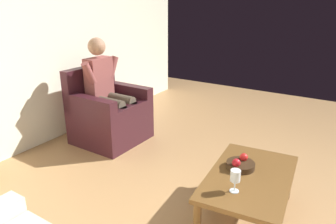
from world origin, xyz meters
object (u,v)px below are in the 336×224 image
object	(u,v)px
person_seated	(107,87)
coffee_table	(249,182)
fruit_bowl	(240,164)
armchair	(109,115)
wine_glass_near	(235,177)

from	to	relation	value
person_seated	coffee_table	bearing A→B (deg)	74.55
person_seated	coffee_table	size ratio (longest dim) A/B	1.20
fruit_bowl	coffee_table	bearing A→B (deg)	55.30
armchair	wine_glass_near	distance (m)	2.25
armchair	wine_glass_near	world-z (taller)	armchair
coffee_table	fruit_bowl	distance (m)	0.16
coffee_table	fruit_bowl	bearing A→B (deg)	-124.70
person_seated	wine_glass_near	xyz separation A→B (m)	(0.90, 2.04, -0.17)
armchair	person_seated	world-z (taller)	person_seated
person_seated	wine_glass_near	bearing A→B (deg)	67.46
coffee_table	fruit_bowl	xyz separation A→B (m)	(-0.08, -0.11, 0.09)
coffee_table	wine_glass_near	size ratio (longest dim) A/B	6.21
person_seated	coffee_table	world-z (taller)	person_seated
armchair	fruit_bowl	size ratio (longest dim) A/B	3.98
wine_glass_near	armchair	bearing A→B (deg)	-113.77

